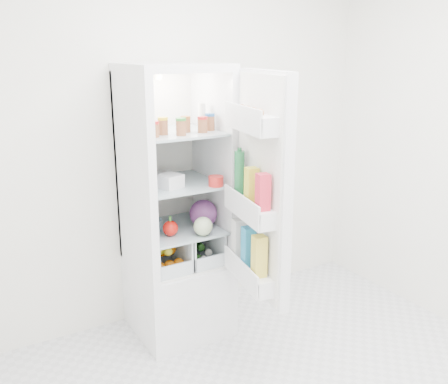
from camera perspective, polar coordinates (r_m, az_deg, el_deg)
room_walls at (r=2.25m, az=12.24°, el=8.28°), size 3.02×3.02×2.61m
refrigerator at (r=3.39m, az=-5.70°, el=-5.06°), size 0.60×0.60×1.80m
shelf_low at (r=3.31m, az=-5.28°, el=-4.19°), size 0.49×0.53×0.01m
shelf_mid at (r=3.22m, az=-5.42°, el=0.99°), size 0.49×0.53×0.02m
shelf_top at (r=3.15m, az=-5.57°, el=6.80°), size 0.49×0.53×0.02m
crisper_left at (r=3.31m, az=-7.14°, el=-6.66°), size 0.23×0.46×0.22m
crisper_right at (r=3.41m, az=-3.36°, el=-5.89°), size 0.23×0.46×0.22m
condiment_jars at (r=3.05m, az=-4.69°, el=7.45°), size 0.46×0.16×0.08m
squeeze_bottle at (r=3.21m, az=-2.55°, el=8.65°), size 0.06×0.06×0.17m
tub_white at (r=3.09m, az=-6.20°, el=1.25°), size 0.16×0.16×0.08m
tin_red at (r=3.11m, az=-0.93°, el=1.25°), size 0.12×0.12×0.06m
foil_tray at (r=3.36m, az=-7.28°, el=2.04°), size 0.18×0.15×0.04m
red_cabbage at (r=3.29m, az=-2.38°, el=-2.47°), size 0.18×0.18×0.18m
bell_pepper at (r=3.16m, az=-6.14°, el=-4.15°), size 0.10×0.10×0.10m
mushroom_bowl at (r=3.29m, az=-8.32°, el=-3.71°), size 0.16×0.16×0.07m
salad_bag at (r=3.15m, az=-2.41°, el=-3.94°), size 0.12×0.12×0.12m
citrus_pile at (r=3.29m, az=-6.95°, el=-7.24°), size 0.20×0.31×0.16m
veg_pile at (r=3.43m, az=-3.25°, el=-6.62°), size 0.16×0.30×0.10m
fridge_door at (r=2.85m, az=4.04°, el=-0.07°), size 0.26×0.60×1.30m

